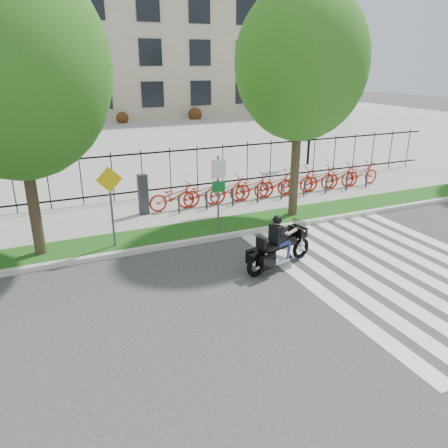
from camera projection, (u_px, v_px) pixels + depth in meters
name	position (u px, v px, depth m)	size (l,w,h in m)	color
ground	(240.00, 308.00, 10.32)	(120.00, 120.00, 0.00)	#333335
curb	(184.00, 243.00, 13.80)	(60.00, 0.20, 0.15)	beige
grass_verge	(175.00, 234.00, 14.53)	(60.00, 1.50, 0.15)	#154812
sidewalk	(155.00, 212.00, 16.68)	(60.00, 3.50, 0.15)	#9F9D94
plaza	(90.00, 141.00, 31.72)	(80.00, 34.00, 0.10)	#9F9D94
crosswalk_stripes	(396.00, 270.00, 12.15)	(5.70, 8.00, 0.01)	silver
iron_fence	(142.00, 174.00, 17.80)	(30.00, 0.06, 2.00)	black
office_building	(53.00, 16.00, 45.33)	(60.00, 21.90, 20.15)	#A8A088
lamp_post_right	(311.00, 107.00, 23.28)	(1.06, 0.70, 4.25)	black
street_tree_1	(12.00, 68.00, 11.13)	(5.06, 5.06, 8.08)	#36291D
street_tree_2	(301.00, 63.00, 14.40)	(4.43, 4.43, 7.82)	#36291D
bike_share_station	(274.00, 184.00, 18.17)	(11.17, 0.89, 1.50)	#2D2D33
sign_pole_regulatory	(218.00, 184.00, 14.17)	(0.50, 0.09, 2.50)	#59595B
sign_pole_warning	(111.00, 196.00, 12.86)	(0.78, 0.09, 2.49)	#59595B
motorcycle_rider	(280.00, 246.00, 12.17)	(2.39, 1.08, 1.89)	black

